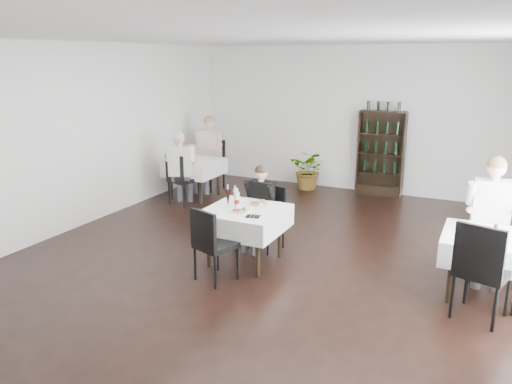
% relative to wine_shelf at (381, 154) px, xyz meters
% --- Properties ---
extents(room_shell, '(9.00, 9.00, 9.00)m').
position_rel_wine_shelf_xyz_m(room_shell, '(-0.60, -4.31, 0.65)').
color(room_shell, black).
rests_on(room_shell, ground).
extents(wine_shelf, '(0.90, 0.28, 1.75)m').
position_rel_wine_shelf_xyz_m(wine_shelf, '(0.00, 0.00, 0.00)').
color(wine_shelf, black).
rests_on(wine_shelf, ground).
extents(main_table, '(1.03, 1.03, 0.77)m').
position_rel_wine_shelf_xyz_m(main_table, '(-0.90, -4.31, -0.23)').
color(main_table, black).
rests_on(main_table, ground).
extents(left_table, '(0.98, 0.98, 0.77)m').
position_rel_wine_shelf_xyz_m(left_table, '(-3.30, -1.81, -0.23)').
color(left_table, black).
rests_on(left_table, ground).
extents(right_table, '(0.98, 0.98, 0.77)m').
position_rel_wine_shelf_xyz_m(right_table, '(2.10, -4.01, -0.23)').
color(right_table, black).
rests_on(right_table, ground).
extents(potted_tree, '(0.80, 0.70, 0.85)m').
position_rel_wine_shelf_xyz_m(potted_tree, '(-1.44, -0.23, -0.42)').
color(potted_tree, '#266121').
rests_on(potted_tree, ground).
extents(main_chair_far, '(0.51, 0.52, 0.93)m').
position_rel_wine_shelf_xyz_m(main_chair_far, '(-0.83, -3.66, -0.31)').
color(main_chair_far, black).
rests_on(main_chair_far, ground).
extents(main_chair_near, '(0.56, 0.56, 0.97)m').
position_rel_wine_shelf_xyz_m(main_chair_near, '(-1.00, -5.06, -0.29)').
color(main_chair_near, black).
rests_on(main_chair_near, ground).
extents(left_chair_far, '(0.56, 0.56, 1.06)m').
position_rel_wine_shelf_xyz_m(left_chair_far, '(-3.34, -1.05, -0.24)').
color(left_chair_far, black).
rests_on(left_chair_far, ground).
extents(left_chair_near, '(0.55, 0.55, 1.00)m').
position_rel_wine_shelf_xyz_m(left_chair_near, '(-3.25, -2.40, -0.28)').
color(left_chair_near, black).
rests_on(left_chair_near, ground).
extents(right_chair_far, '(0.46, 0.46, 0.88)m').
position_rel_wine_shelf_xyz_m(right_chair_far, '(2.16, -3.45, -0.35)').
color(right_chair_far, black).
rests_on(right_chair_far, ground).
extents(right_chair_near, '(0.63, 0.63, 1.11)m').
position_rel_wine_shelf_xyz_m(right_chair_near, '(2.06, -4.65, -0.21)').
color(right_chair_near, black).
rests_on(right_chair_near, ground).
extents(diner_main, '(0.51, 0.52, 1.26)m').
position_rel_wine_shelf_xyz_m(diner_main, '(-0.95, -3.78, -0.11)').
color(diner_main, '#424249').
rests_on(diner_main, ground).
extents(diner_left_far, '(0.60, 0.60, 1.58)m').
position_rel_wine_shelf_xyz_m(diner_left_far, '(-3.34, -1.21, 0.07)').
color(diner_left_far, '#424249').
rests_on(diner_left_far, ground).
extents(diner_left_near, '(0.63, 0.67, 1.44)m').
position_rel_wine_shelf_xyz_m(diner_left_near, '(-3.22, -2.41, -0.01)').
color(diner_left_near, '#424249').
rests_on(diner_left_near, ground).
extents(diner_right_far, '(0.63, 0.64, 1.60)m').
position_rel_wine_shelf_xyz_m(diner_right_far, '(2.11, -3.48, 0.08)').
color(diner_right_far, '#424249').
rests_on(diner_right_far, ground).
extents(plate_far, '(0.33, 0.33, 0.08)m').
position_rel_wine_shelf_xyz_m(plate_far, '(-0.81, -4.08, -0.06)').
color(plate_far, white).
rests_on(plate_far, main_table).
extents(plate_near, '(0.24, 0.24, 0.07)m').
position_rel_wine_shelf_xyz_m(plate_near, '(-0.90, -4.47, -0.06)').
color(plate_near, white).
rests_on(plate_near, main_table).
extents(pilsner_dark, '(0.07, 0.07, 0.32)m').
position_rel_wine_shelf_xyz_m(pilsner_dark, '(-1.15, -4.33, 0.05)').
color(pilsner_dark, black).
rests_on(pilsner_dark, main_table).
extents(pilsner_lager, '(0.07, 0.07, 0.29)m').
position_rel_wine_shelf_xyz_m(pilsner_lager, '(-1.09, -4.25, 0.04)').
color(pilsner_lager, gold).
rests_on(pilsner_lager, main_table).
extents(coke_bottle, '(0.07, 0.07, 0.28)m').
position_rel_wine_shelf_xyz_m(coke_bottle, '(-1.01, -4.33, 0.04)').
color(coke_bottle, silver).
rests_on(coke_bottle, main_table).
extents(napkin_cutlery, '(0.20, 0.20, 0.02)m').
position_rel_wine_shelf_xyz_m(napkin_cutlery, '(-0.65, -4.57, -0.07)').
color(napkin_cutlery, black).
rests_on(napkin_cutlery, main_table).
extents(pepper_mill, '(0.05, 0.05, 0.10)m').
position_rel_wine_shelf_xyz_m(pepper_mill, '(2.17, -3.87, -0.03)').
color(pepper_mill, black).
rests_on(pepper_mill, right_table).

